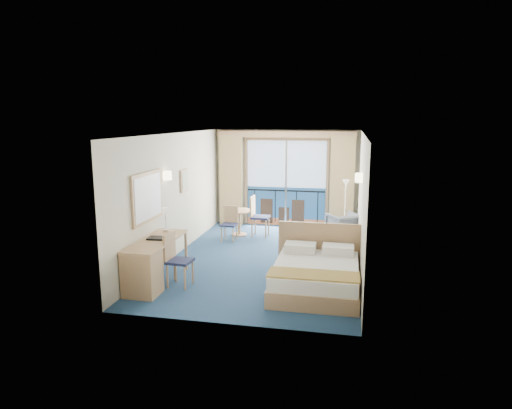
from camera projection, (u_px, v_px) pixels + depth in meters
name	position (u px, v px, depth m)	size (l,w,h in m)	color
floor	(265.00, 259.00, 9.93)	(6.50, 6.50, 0.00)	navy
room_walls	(265.00, 178.00, 9.59)	(4.04, 6.54, 2.72)	beige
balcony_door	(286.00, 186.00, 12.81)	(2.36, 0.03, 2.52)	navy
curtain_left	(231.00, 180.00, 12.95)	(0.65, 0.22, 2.55)	tan
curtain_right	(342.00, 183.00, 12.33)	(0.65, 0.22, 2.55)	tan
pelmet	(286.00, 134.00, 12.42)	(3.80, 0.25, 0.18)	tan
mirror	(148.00, 197.00, 8.59)	(0.05, 1.25, 0.95)	tan
wall_print	(184.00, 181.00, 10.45)	(0.04, 0.42, 0.52)	tan
sconce_left	(167.00, 176.00, 9.39)	(0.18, 0.18, 0.18)	beige
sconce_right	(360.00, 178.00, 9.05)	(0.18, 0.18, 0.18)	beige
bed	(316.00, 275.00, 8.07)	(1.63, 1.94, 1.03)	tan
nightstand	(347.00, 252.00, 9.37)	(0.45, 0.43, 0.59)	#A68058
phone	(347.00, 236.00, 9.35)	(0.20, 0.16, 0.09)	white
armchair	(344.00, 226.00, 11.46)	(0.71, 0.74, 0.67)	#454C54
floor_lamp	(346.00, 193.00, 11.79)	(0.20, 0.20, 1.45)	silver
desk	(145.00, 267.00, 7.96)	(0.60, 1.75, 0.82)	tan
desk_chair	(175.00, 256.00, 8.25)	(0.46, 0.45, 0.98)	#20264A
folder	(157.00, 238.00, 8.41)	(0.34, 0.26, 0.03)	black
desk_lamp	(165.00, 214.00, 8.91)	(0.12, 0.12, 0.45)	silver
round_table	(239.00, 216.00, 11.86)	(0.73, 0.73, 0.66)	tan
table_chair_a	(257.00, 214.00, 11.77)	(0.47, 0.46, 1.04)	#20264A
table_chair_b	(230.00, 221.00, 11.35)	(0.38, 0.39, 0.86)	#20264A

